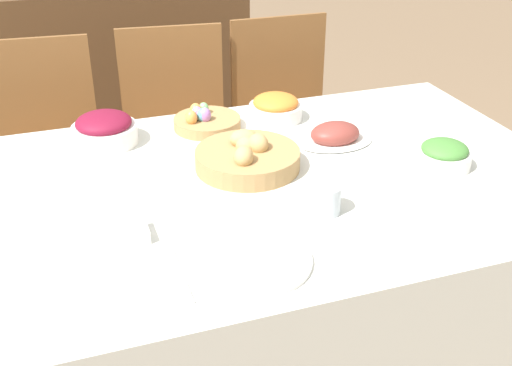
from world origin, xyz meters
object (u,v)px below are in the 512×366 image
(chair_far_right, at_px, (287,124))
(sideboard, at_px, (101,75))
(bread_basket, at_px, (248,157))
(egg_basket, at_px, (206,121))
(spoon, at_px, (330,246))
(green_salad_bowl, at_px, (444,155))
(chair_far_left, at_px, (46,157))
(knife, at_px, (318,248))
(fork, at_px, (181,276))
(ham_platter, at_px, (335,135))
(butter_dish, at_px, (119,235))
(carrot_bowl, at_px, (276,108))
(dinner_plate, at_px, (252,261))
(drinking_cup, at_px, (326,199))
(chair_far_center, at_px, (178,139))
(beet_salad_bowl, at_px, (104,129))

(chair_far_right, xyz_separation_m, sideboard, (-0.67, 1.00, -0.03))
(bread_basket, height_order, egg_basket, bread_basket)
(spoon, bearing_deg, green_salad_bowl, 29.25)
(spoon, bearing_deg, bread_basket, 96.54)
(chair_far_left, height_order, knife, chair_far_left)
(egg_basket, xyz_separation_m, fork, (-0.26, -0.77, -0.02))
(chair_far_left, relative_size, bread_basket, 3.07)
(ham_platter, bearing_deg, butter_dish, -154.84)
(carrot_bowl, relative_size, knife, 0.91)
(bread_basket, relative_size, carrot_bowl, 1.68)
(carrot_bowl, xyz_separation_m, knife, (-0.18, -0.76, -0.04))
(green_salad_bowl, bearing_deg, ham_platter, 131.75)
(dinner_plate, height_order, butter_dish, butter_dish)
(fork, xyz_separation_m, drinking_cup, (0.41, 0.15, 0.04))
(chair_far_left, height_order, egg_basket, chair_far_left)
(dinner_plate, distance_m, knife, 0.16)
(knife, bearing_deg, butter_dish, 156.53)
(bread_basket, relative_size, drinking_cup, 3.89)
(butter_dish, bearing_deg, chair_far_left, 98.25)
(chair_far_left, height_order, dinner_plate, chair_far_left)
(carrot_bowl, distance_m, fork, 0.92)
(ham_platter, bearing_deg, knife, -118.86)
(ham_platter, xyz_separation_m, spoon, (-0.26, -0.53, -0.02))
(knife, bearing_deg, fork, -179.86)
(chair_far_center, xyz_separation_m, fork, (-0.26, -1.24, 0.25))
(chair_far_left, bearing_deg, sideboard, 76.77)
(green_salad_bowl, height_order, dinner_plate, green_salad_bowl)
(fork, height_order, butter_dish, butter_dish)
(carrot_bowl, bearing_deg, bread_basket, -122.87)
(bread_basket, distance_m, ham_platter, 0.32)
(chair_far_center, height_order, dinner_plate, chair_far_center)
(ham_platter, distance_m, carrot_bowl, 0.26)
(carrot_bowl, relative_size, beet_salad_bowl, 0.89)
(knife, bearing_deg, dinner_plate, -179.86)
(chair_far_left, distance_m, spoon, 1.40)
(chair_far_left, bearing_deg, beet_salad_bowl, -63.32)
(chair_far_center, height_order, sideboard, chair_far_center)
(bread_basket, height_order, dinner_plate, bread_basket)
(chair_far_center, relative_size, egg_basket, 4.23)
(sideboard, distance_m, green_salad_bowl, 2.14)
(chair_far_right, xyz_separation_m, fork, (-0.74, -1.24, 0.25))
(carrot_bowl, bearing_deg, ham_platter, -65.39)
(chair_far_right, distance_m, drinking_cup, 1.17)
(chair_far_center, relative_size, carrot_bowl, 5.15)
(chair_far_center, xyz_separation_m, dinner_plate, (-0.10, -1.24, 0.25))
(carrot_bowl, bearing_deg, green_salad_bowl, -55.71)
(green_salad_bowl, distance_m, spoon, 0.56)
(ham_platter, bearing_deg, bread_basket, -166.15)
(chair_far_left, height_order, drinking_cup, chair_far_left)
(beet_salad_bowl, distance_m, drinking_cup, 0.77)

